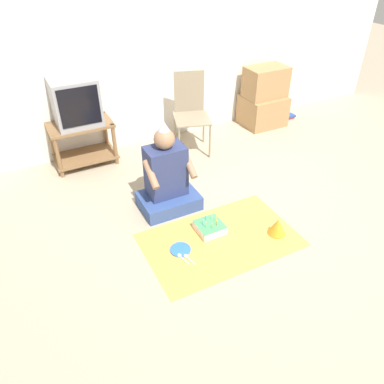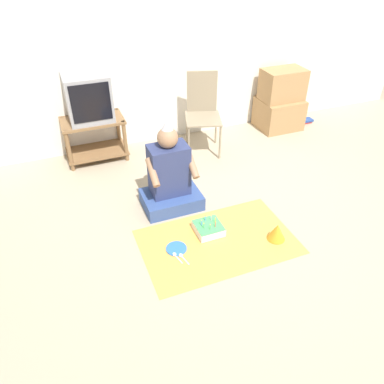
# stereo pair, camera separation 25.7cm
# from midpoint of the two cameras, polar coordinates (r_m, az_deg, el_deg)

# --- Properties ---
(ground_plane) EXTENTS (16.00, 16.00, 0.00)m
(ground_plane) POSITION_cam_midpoint_polar(r_m,az_deg,el_deg) (3.52, 15.78, -5.97)
(ground_plane) COLOR tan
(wall_back) EXTENTS (6.40, 0.06, 2.55)m
(wall_back) POSITION_cam_midpoint_polar(r_m,az_deg,el_deg) (4.69, 1.92, 23.36)
(wall_back) COLOR white
(wall_back) RESTS_ON ground_plane
(tv_stand) EXTENTS (0.69, 0.42, 0.49)m
(tv_stand) POSITION_cam_midpoint_polar(r_m,az_deg,el_deg) (4.45, -13.03, 8.37)
(tv_stand) COLOR olive
(tv_stand) RESTS_ON ground_plane
(tv) EXTENTS (0.47, 0.41, 0.50)m
(tv) POSITION_cam_midpoint_polar(r_m,az_deg,el_deg) (4.27, -13.85, 13.76)
(tv) COLOR #99999E
(tv) RESTS_ON tv_stand
(folding_chair) EXTENTS (0.52, 0.54, 0.92)m
(folding_chair) POSITION_cam_midpoint_polar(r_m,az_deg,el_deg) (4.49, 3.30, 12.55)
(folding_chair) COLOR gray
(folding_chair) RESTS_ON ground_plane
(cardboard_box_stack) EXTENTS (0.55, 0.48, 0.79)m
(cardboard_box_stack) POSITION_cam_midpoint_polar(r_m,az_deg,el_deg) (5.24, 14.72, 13.12)
(cardboard_box_stack) COLOR #A87F51
(cardboard_box_stack) RESTS_ON ground_plane
(book_pile) EXTENTS (0.18, 0.12, 0.05)m
(book_pile) POSITION_cam_midpoint_polar(r_m,az_deg,el_deg) (5.61, 18.25, 10.26)
(book_pile) COLOR #B72D28
(book_pile) RESTS_ON ground_plane
(person_seated) EXTENTS (0.55, 0.41, 0.89)m
(person_seated) POSITION_cam_midpoint_polar(r_m,az_deg,el_deg) (3.54, -1.32, 2.07)
(person_seated) COLOR #334C8C
(person_seated) RESTS_ON ground_plane
(party_cloth) EXTENTS (1.33, 0.83, 0.01)m
(party_cloth) POSITION_cam_midpoint_polar(r_m,az_deg,el_deg) (3.31, 6.19, -7.57)
(party_cloth) COLOR #EFA84C
(party_cloth) RESTS_ON ground_plane
(birthday_cake) EXTENTS (0.24, 0.24, 0.14)m
(birthday_cake) POSITION_cam_midpoint_polar(r_m,az_deg,el_deg) (3.37, 4.73, -5.59)
(birthday_cake) COLOR white
(birthday_cake) RESTS_ON party_cloth
(party_hat_blue) EXTENTS (0.16, 0.16, 0.16)m
(party_hat_blue) POSITION_cam_midpoint_polar(r_m,az_deg,el_deg) (3.38, 14.95, -5.94)
(party_hat_blue) COLOR gold
(party_hat_blue) RESTS_ON party_cloth
(paper_plate) EXTENTS (0.18, 0.18, 0.01)m
(paper_plate) POSITION_cam_midpoint_polar(r_m,az_deg,el_deg) (3.22, -0.09, -8.68)
(paper_plate) COLOR blue
(paper_plate) RESTS_ON party_cloth
(plastic_spoon_near) EXTENTS (0.05, 0.14, 0.01)m
(plastic_spoon_near) POSITION_cam_midpoint_polar(r_m,az_deg,el_deg) (3.16, -0.18, -9.72)
(plastic_spoon_near) COLOR white
(plastic_spoon_near) RESTS_ON party_cloth
(plastic_spoon_far) EXTENTS (0.05, 0.14, 0.01)m
(plastic_spoon_far) POSITION_cam_midpoint_polar(r_m,az_deg,el_deg) (3.15, 0.81, -9.87)
(plastic_spoon_far) COLOR white
(plastic_spoon_far) RESTS_ON party_cloth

